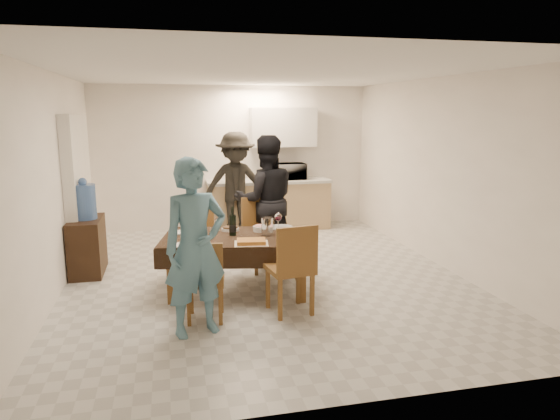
{
  "coord_description": "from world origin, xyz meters",
  "views": [
    {
      "loc": [
        -1.2,
        -6.14,
        2.13
      ],
      "look_at": [
        0.13,
        -0.3,
        0.95
      ],
      "focal_mm": 32.0,
      "sensor_mm": 36.0,
      "label": 1
    }
  ],
  "objects": [
    {
      "name": "floor",
      "position": [
        0.0,
        0.0,
        0.0
      ],
      "size": [
        5.0,
        6.0,
        0.02
      ],
      "primitive_type": "cube",
      "color": "beige",
      "rests_on": "ground"
    },
    {
      "name": "ceiling",
      "position": [
        0.0,
        0.0,
        2.6
      ],
      "size": [
        5.0,
        6.0,
        0.02
      ],
      "primitive_type": "cube",
      "color": "white",
      "rests_on": "wall_back"
    },
    {
      "name": "wall_back",
      "position": [
        0.0,
        3.0,
        1.3
      ],
      "size": [
        5.0,
        0.02,
        2.6
      ],
      "primitive_type": "cube",
      "color": "white",
      "rests_on": "floor"
    },
    {
      "name": "wall_front",
      "position": [
        0.0,
        -3.0,
        1.3
      ],
      "size": [
        5.0,
        0.02,
        2.6
      ],
      "primitive_type": "cube",
      "color": "white",
      "rests_on": "floor"
    },
    {
      "name": "wall_left",
      "position": [
        -2.5,
        0.0,
        1.3
      ],
      "size": [
        0.02,
        6.0,
        2.6
      ],
      "primitive_type": "cube",
      "color": "white",
      "rests_on": "floor"
    },
    {
      "name": "wall_right",
      "position": [
        2.5,
        0.0,
        1.3
      ],
      "size": [
        0.02,
        6.0,
        2.6
      ],
      "primitive_type": "cube",
      "color": "white",
      "rests_on": "floor"
    },
    {
      "name": "stub_partition",
      "position": [
        -2.42,
        1.2,
        1.05
      ],
      "size": [
        0.15,
        1.4,
        2.1
      ],
      "primitive_type": "cube",
      "color": "silver",
      "rests_on": "floor"
    },
    {
      "name": "kitchen_base_cabinet",
      "position": [
        0.6,
        2.68,
        0.43
      ],
      "size": [
        2.2,
        0.6,
        0.86
      ],
      "primitive_type": "cube",
      "color": "tan",
      "rests_on": "floor"
    },
    {
      "name": "kitchen_worktop",
      "position": [
        0.6,
        2.68,
        0.89
      ],
      "size": [
        2.24,
        0.64,
        0.05
      ],
      "primitive_type": "cube",
      "color": "#BABAB5",
      "rests_on": "kitchen_base_cabinet"
    },
    {
      "name": "upper_cabinet",
      "position": [
        0.9,
        2.82,
        1.85
      ],
      "size": [
        1.2,
        0.34,
        0.7
      ],
      "primitive_type": "cube",
      "color": "silver",
      "rests_on": "wall_back"
    },
    {
      "name": "dining_table",
      "position": [
        -0.42,
        -0.45,
        0.65
      ],
      "size": [
        1.91,
        1.34,
        0.68
      ],
      "rotation": [
        0.0,
        0.0,
        -0.19
      ],
      "color": "black",
      "rests_on": "floor"
    },
    {
      "name": "chair_near_left",
      "position": [
        -0.87,
        -1.28,
        0.53
      ],
      "size": [
        0.44,
        0.44,
        0.47
      ],
      "rotation": [
        0.0,
        0.0,
        -0.14
      ],
      "color": "brown",
      "rests_on": "floor"
    },
    {
      "name": "chair_near_right",
      "position": [
        0.03,
        -1.29,
        0.61
      ],
      "size": [
        0.51,
        0.52,
        0.54
      ],
      "rotation": [
        0.0,
        0.0,
        0.15
      ],
      "color": "brown",
      "rests_on": "floor"
    },
    {
      "name": "chair_far_left",
      "position": [
        -0.87,
        0.21,
        0.61
      ],
      "size": [
        0.53,
        0.53,
        0.54
      ],
      "rotation": [
        0.0,
        0.0,
        2.96
      ],
      "color": "brown",
      "rests_on": "floor"
    },
    {
      "name": "chair_far_right",
      "position": [
        0.03,
        0.21,
        0.6
      ],
      "size": [
        0.54,
        0.54,
        0.53
      ],
      "rotation": [
        0.0,
        0.0,
        3.38
      ],
      "color": "brown",
      "rests_on": "floor"
    },
    {
      "name": "console",
      "position": [
        -2.28,
        0.69,
        0.37
      ],
      "size": [
        0.4,
        0.8,
        0.74
      ],
      "primitive_type": "cube",
      "color": "black",
      "rests_on": "floor"
    },
    {
      "name": "water_jug",
      "position": [
        -2.28,
        0.69,
        0.97
      ],
      "size": [
        0.31,
        0.31,
        0.46
      ],
      "primitive_type": "cylinder",
      "color": "#456CAF",
      "rests_on": "console"
    },
    {
      "name": "wine_bottle",
      "position": [
        -0.47,
        -0.4,
        0.86
      ],
      "size": [
        0.09,
        0.09,
        0.35
      ],
      "primitive_type": null,
      "color": "black",
      "rests_on": "dining_table"
    },
    {
      "name": "water_pitcher",
      "position": [
        -0.07,
        -0.5,
        0.79
      ],
      "size": [
        0.14,
        0.14,
        0.22
      ],
      "primitive_type": "cylinder",
      "color": "white",
      "rests_on": "dining_table"
    },
    {
      "name": "savoury_tart",
      "position": [
        -0.32,
        -0.83,
        0.71
      ],
      "size": [
        0.41,
        0.33,
        0.05
      ],
      "primitive_type": "cube",
      "rotation": [
        0.0,
        0.0,
        -0.14
      ],
      "color": "gold",
      "rests_on": "dining_table"
    },
    {
      "name": "salad_bowl",
      "position": [
        -0.12,
        -0.27,
        0.72
      ],
      "size": [
        0.17,
        0.17,
        0.07
      ],
      "primitive_type": "cylinder",
      "color": "silver",
      "rests_on": "dining_table"
    },
    {
      "name": "mushroom_dish",
      "position": [
        -0.47,
        -0.17,
        0.7
      ],
      "size": [
        0.2,
        0.2,
        0.03
      ],
      "primitive_type": "cylinder",
      "color": "silver",
      "rests_on": "dining_table"
    },
    {
      "name": "wine_glass_a",
      "position": [
        -0.97,
        -0.7,
        0.79
      ],
      "size": [
        0.09,
        0.09,
        0.21
      ],
      "primitive_type": null,
      "color": "white",
      "rests_on": "dining_table"
    },
    {
      "name": "wine_glass_b",
      "position": [
        0.13,
        -0.2,
        0.79
      ],
      "size": [
        0.09,
        0.09,
        0.21
      ],
      "primitive_type": null,
      "color": "white",
      "rests_on": "dining_table"
    },
    {
      "name": "wine_glass_c",
      "position": [
        -0.62,
        -0.15,
        0.77
      ],
      "size": [
        0.08,
        0.08,
        0.17
      ],
      "primitive_type": null,
      "color": "white",
      "rests_on": "dining_table"
    },
    {
      "name": "plate_near_left",
      "position": [
        -1.02,
        -0.75,
        0.69
      ],
      "size": [
        0.28,
        0.28,
        0.02
      ],
      "primitive_type": "cylinder",
      "color": "silver",
      "rests_on": "dining_table"
    },
    {
      "name": "plate_near_right",
      "position": [
        0.18,
        -0.75,
        0.69
      ],
      "size": [
        0.25,
        0.25,
        0.01
      ],
      "primitive_type": "cylinder",
      "color": "silver",
      "rests_on": "dining_table"
    },
    {
      "name": "plate_far_left",
      "position": [
        -1.02,
        -0.15,
        0.69
      ],
      "size": [
        0.27,
        0.27,
        0.02
      ],
      "primitive_type": "cylinder",
      "color": "silver",
      "rests_on": "dining_table"
    },
    {
      "name": "plate_far_right",
      "position": [
        0.18,
        -0.15,
        0.69
      ],
      "size": [
        0.29,
        0.29,
        0.02
      ],
      "primitive_type": "cylinder",
      "color": "silver",
      "rests_on": "dining_table"
    },
    {
      "name": "microwave",
      "position": [
        1.01,
        2.68,
        1.06
      ],
      "size": [
        0.53,
        0.36,
        0.29
      ],
      "primitive_type": "imported",
      "rotation": [
        0.0,
        0.0,
        3.14
      ],
      "color": "silver",
      "rests_on": "kitchen_worktop"
    },
    {
      "name": "person_near",
      "position": [
        -0.97,
        -1.5,
        0.86
      ],
      "size": [
        0.72,
        0.59,
        1.72
      ],
      "primitive_type": "imported",
      "rotation": [
        0.0,
        0.0,
        0.32
      ],
      "color": "teal",
      "rests_on": "floor"
    },
    {
      "name": "person_far",
      "position": [
        0.13,
        0.6,
        0.91
      ],
      "size": [
        0.89,
        0.7,
        1.82
      ],
      "primitive_type": "imported",
      "rotation": [
        0.0,
        0.0,
        3.13
      ],
      "color": "black",
      "rests_on": "floor"
    },
    {
      "name": "person_kitchen",
      "position": [
        -0.06,
        2.23,
        0.9
      ],
      "size": [
        1.16,
        0.67,
        1.8
      ],
      "primitive_type": "imported",
      "color": "black",
      "rests_on": "floor"
    }
  ]
}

